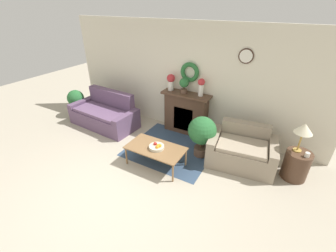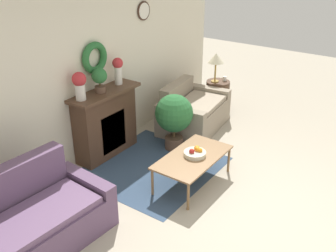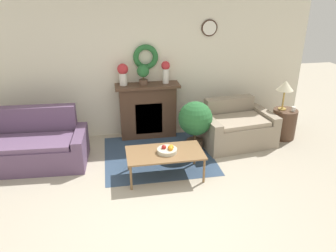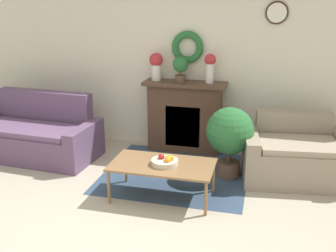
{
  "view_description": "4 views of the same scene",
  "coord_description": "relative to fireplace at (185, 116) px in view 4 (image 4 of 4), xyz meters",
  "views": [
    {
      "loc": [
        2.29,
        -2.15,
        3.05
      ],
      "look_at": [
        0.17,
        1.59,
        0.65
      ],
      "focal_mm": 24.0,
      "sensor_mm": 36.0,
      "label": 1
    },
    {
      "loc": [
        -3.83,
        -1.4,
        3.17
      ],
      "look_at": [
        0.2,
        1.44,
        0.78
      ],
      "focal_mm": 42.0,
      "sensor_mm": 36.0,
      "label": 2
    },
    {
      "loc": [
        -0.56,
        -3.4,
        2.83
      ],
      "look_at": [
        0.33,
        1.43,
        0.69
      ],
      "focal_mm": 35.0,
      "sensor_mm": 36.0,
      "label": 3
    },
    {
      "loc": [
        1.3,
        -3.01,
        2.24
      ],
      "look_at": [
        0.17,
        1.43,
        0.76
      ],
      "focal_mm": 42.0,
      "sensor_mm": 36.0,
      "label": 4
    }
  ],
  "objects": [
    {
      "name": "ground_plane",
      "position": [
        -0.14,
        -2.58,
        -0.54
      ],
      "size": [
        16.0,
        16.0,
        0.0
      ],
      "primitive_type": "plane",
      "color": "#ADA38E"
    },
    {
      "name": "floor_rug",
      "position": [
        0.07,
        -0.86,
        -0.54
      ],
      "size": [
        1.89,
        1.75,
        0.01
      ],
      "color": "#334760",
      "rests_on": "ground_plane"
    },
    {
      "name": "wall_back",
      "position": [
        -0.13,
        0.21,
        0.81
      ],
      "size": [
        6.8,
        0.17,
        2.7
      ],
      "color": "beige",
      "rests_on": "ground_plane"
    },
    {
      "name": "fireplace",
      "position": [
        0.0,
        0.0,
        0.0
      ],
      "size": [
        1.22,
        0.41,
        1.08
      ],
      "color": "#4C3323",
      "rests_on": "ground_plane"
    },
    {
      "name": "couch_left",
      "position": [
        -2.1,
        -0.75,
        -0.23
      ],
      "size": [
        1.92,
        1.0,
        0.92
      ],
      "rotation": [
        0.0,
        0.0,
        -0.06
      ],
      "color": "#604766",
      "rests_on": "ground_plane"
    },
    {
      "name": "loveseat_right",
      "position": [
        1.6,
        -0.61,
        -0.24
      ],
      "size": [
        1.44,
        1.06,
        0.81
      ],
      "rotation": [
        0.0,
        0.0,
        0.13
      ],
      "color": "gray",
      "rests_on": "ground_plane"
    },
    {
      "name": "coffee_table",
      "position": [
        0.07,
        -1.56,
        -0.15
      ],
      "size": [
        1.19,
        0.65,
        0.43
      ],
      "color": "olive",
      "rests_on": "ground_plane"
    },
    {
      "name": "fruit_bowl",
      "position": [
        0.11,
        -1.57,
        -0.07
      ],
      "size": [
        0.31,
        0.31,
        0.12
      ],
      "color": "beige",
      "rests_on": "coffee_table"
    },
    {
      "name": "vase_on_mantel_left",
      "position": [
        -0.44,
        0.01,
        0.77
      ],
      "size": [
        0.2,
        0.2,
        0.41
      ],
      "color": "silver",
      "rests_on": "fireplace"
    },
    {
      "name": "vase_on_mantel_right",
      "position": [
        0.36,
        0.01,
        0.78
      ],
      "size": [
        0.17,
        0.17,
        0.42
      ],
      "color": "silver",
      "rests_on": "fireplace"
    },
    {
      "name": "potted_plant_on_mantel",
      "position": [
        -0.07,
        -0.01,
        0.76
      ],
      "size": [
        0.23,
        0.23,
        0.37
      ],
      "color": "brown",
      "rests_on": "fireplace"
    },
    {
      "name": "potted_plant_floor_by_loveseat",
      "position": [
        0.76,
        -0.78,
        0.05
      ],
      "size": [
        0.61,
        0.61,
        0.94
      ],
      "color": "brown",
      "rests_on": "ground_plane"
    }
  ]
}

